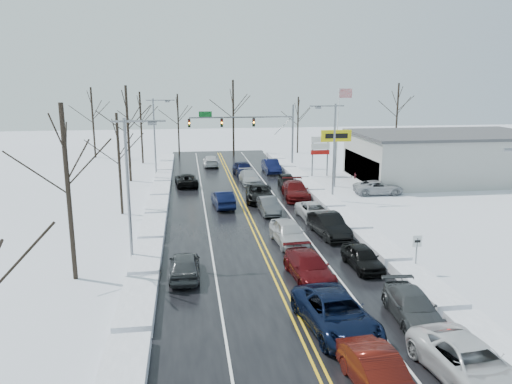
{
  "coord_description": "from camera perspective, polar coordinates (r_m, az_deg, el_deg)",
  "views": [
    {
      "loc": [
        -4.97,
        -34.04,
        11.28
      ],
      "look_at": [
        0.38,
        3.83,
        2.5
      ],
      "focal_mm": 35.0,
      "sensor_mm": 36.0,
      "label": 1
    }
  ],
  "objects": [
    {
      "name": "queued_car_10",
      "position": [
        21.78,
        23.15,
        -19.4
      ],
      "size": [
        3.15,
        5.84,
        1.56
      ],
      "primitive_type": "imported",
      "rotation": [
        0.0,
        0.0,
        0.1
      ],
      "color": "silver",
      "rests_on": "ground"
    },
    {
      "name": "queued_car_3",
      "position": [
        29.24,
        6.03,
        -9.84
      ],
      "size": [
        2.42,
        5.19,
        1.47
      ],
      "primitive_type": "imported",
      "rotation": [
        0.0,
        0.0,
        0.07
      ],
      "color": "#4A090C",
      "rests_on": "ground"
    },
    {
      "name": "queued_car_5",
      "position": [
        42.56,
        1.45,
        -2.44
      ],
      "size": [
        1.58,
        4.2,
        1.37
      ],
      "primitive_type": "imported",
      "rotation": [
        0.0,
        0.0,
        0.03
      ],
      "color": "#45474A",
      "rests_on": "ground"
    },
    {
      "name": "flagpole",
      "position": [
        67.35,
        9.49,
        8.2
      ],
      "size": [
        1.87,
        1.2,
        10.0
      ],
      "color": "silver",
      "rests_on": "ground"
    },
    {
      "name": "queued_car_17",
      "position": [
        60.74,
        1.74,
        2.22
      ],
      "size": [
        1.82,
        4.94,
        1.62
      ],
      "primitive_type": "imported",
      "rotation": [
        0.0,
        0.0,
        0.02
      ],
      "color": "black",
      "rests_on": "ground"
    },
    {
      "name": "tree_far_d",
      "position": [
        76.63,
        4.83,
        8.89
      ],
      "size": [
        3.4,
        3.4,
        8.5
      ],
      "color": "#2D231C",
      "rests_on": "ground"
    },
    {
      "name": "parked_car_2",
      "position": [
        59.42,
        11.65,
        1.72
      ],
      "size": [
        1.91,
        4.52,
        1.53
      ],
      "primitive_type": "imported",
      "rotation": [
        0.0,
        0.0,
        3.12
      ],
      "color": "#48090F",
      "rests_on": "ground"
    },
    {
      "name": "streetlight_ne",
      "position": [
        46.38,
        8.69,
        5.39
      ],
      "size": [
        3.2,
        0.25,
        9.0
      ],
      "color": "slate",
      "rests_on": "ground"
    },
    {
      "name": "tree_far_c",
      "position": [
        73.46,
        -2.63,
        10.11
      ],
      "size": [
        4.4,
        4.4,
        11.0
      ],
      "color": "#2D231C",
      "rests_on": "ground"
    },
    {
      "name": "queued_car_11",
      "position": [
        25.65,
        17.36,
        -13.79
      ],
      "size": [
        2.3,
        4.9,
        1.38
      ],
      "primitive_type": "imported",
      "rotation": [
        0.0,
        0.0,
        -0.08
      ],
      "color": "#383A3C",
      "rests_on": "ground"
    },
    {
      "name": "tree_left_b",
      "position": [
        29.11,
        -20.95,
        3.59
      ],
      "size": [
        4.0,
        4.0,
        10.0
      ],
      "color": "#2D231C",
      "rests_on": "ground"
    },
    {
      "name": "speed_limit_sign",
      "position": [
        30.73,
        17.91,
        -6.02
      ],
      "size": [
        0.55,
        0.09,
        2.35
      ],
      "color": "slate",
      "rests_on": "ground"
    },
    {
      "name": "queued_car_4",
      "position": [
        34.98,
        3.71,
        -5.91
      ],
      "size": [
        2.3,
        4.95,
        1.64
      ],
      "primitive_type": "imported",
      "rotation": [
        0.0,
        0.0,
        0.08
      ],
      "color": "#BCBCBF",
      "rests_on": "ground"
    },
    {
      "name": "queued_car_14",
      "position": [
        41.03,
        6.66,
        -3.12
      ],
      "size": [
        2.48,
        4.91,
        1.33
      ],
      "primitive_type": "imported",
      "rotation": [
        0.0,
        0.0,
        0.06
      ],
      "color": "silver",
      "rests_on": "ground"
    },
    {
      "name": "queued_car_13",
      "position": [
        37.0,
        8.29,
        -4.96
      ],
      "size": [
        2.22,
        5.12,
        1.64
      ],
      "primitive_type": "imported",
      "rotation": [
        0.0,
        0.0,
        0.1
      ],
      "color": "black",
      "rests_on": "ground"
    },
    {
      "name": "streetlight_nw",
      "position": [
        58.44,
        -11.34,
        6.82
      ],
      "size": [
        3.2,
        0.25,
        9.0
      ],
      "color": "slate",
      "rests_on": "ground"
    },
    {
      "name": "tree_far_b",
      "position": [
        75.21,
        -8.92,
        8.97
      ],
      "size": [
        3.6,
        3.6,
        9.0
      ],
      "color": "#2D231C",
      "rests_on": "ground"
    },
    {
      "name": "parked_car_0",
      "position": [
        50.99,
        13.78,
        -0.23
      ],
      "size": [
        4.97,
        2.48,
        1.35
      ],
      "primitive_type": "imported",
      "rotation": [
        0.0,
        0.0,
        1.52
      ],
      "color": "#ACAEB4",
      "rests_on": "ground"
    },
    {
      "name": "snow_bank_right",
      "position": [
        39.8,
        10.75,
        -3.77
      ],
      "size": [
        1.78,
        72.0,
        0.61
      ],
      "primitive_type": "cube",
      "color": "white",
      "rests_on": "ground"
    },
    {
      "name": "oncoming_car_3",
      "position": [
        29.6,
        -8.12,
        -9.61
      ],
      "size": [
        1.84,
        4.39,
        1.48
      ],
      "primitive_type": "imported",
      "rotation": [
        0.0,
        0.0,
        3.12
      ],
      "color": "#383A3C",
      "rests_on": "ground"
    },
    {
      "name": "used_vehicles_sign",
      "position": [
        58.68,
        7.35,
        5.03
      ],
      "size": [
        2.2,
        0.22,
        4.65
      ],
      "color": "slate",
      "rests_on": "ground"
    },
    {
      "name": "queued_car_2",
      "position": [
        23.99,
        9.07,
        -15.3
      ],
      "size": [
        3.35,
        6.15,
        1.63
      ],
      "primitive_type": "imported",
      "rotation": [
        0.0,
        0.0,
        0.11
      ],
      "color": "black",
      "rests_on": "ground"
    },
    {
      "name": "streetlight_sw",
      "position": [
        30.81,
        -14.09,
        1.36
      ],
      "size": [
        3.2,
        0.25,
        9.0
      ],
      "color": "slate",
      "rests_on": "ground"
    },
    {
      "name": "queued_car_7",
      "position": [
        54.42,
        -0.74,
        0.97
      ],
      "size": [
        2.12,
        4.88,
        1.4
      ],
      "primitive_type": "imported",
      "rotation": [
        0.0,
        0.0,
        0.03
      ],
      "color": "#A4A7AC",
      "rests_on": "ground"
    },
    {
      "name": "tree_far_a",
      "position": [
        75.3,
        -18.22,
        9.03
      ],
      "size": [
        4.0,
        4.0,
        10.0
      ],
      "color": "#2D231C",
      "rests_on": "ground"
    },
    {
      "name": "oncoming_car_2",
      "position": [
        65.5,
        -5.18,
        2.96
      ],
      "size": [
        1.97,
        4.81,
        1.4
      ],
      "primitive_type": "imported",
      "rotation": [
        0.0,
        0.0,
        3.14
      ],
      "color": "silver",
      "rests_on": "ground"
    },
    {
      "name": "ground",
      "position": [
        36.2,
        0.25,
        -5.22
      ],
      "size": [
        160.0,
        160.0,
        0.0
      ],
      "primitive_type": "plane",
      "color": "silver",
      "rests_on": "ground"
    },
    {
      "name": "snow_bank_left",
      "position": [
        37.85,
        -11.69,
        -4.68
      ],
      "size": [
        1.78,
        72.0,
        0.61
      ],
      "primitive_type": "cube",
      "color": "white",
      "rests_on": "ground"
    },
    {
      "name": "tree_left_c",
      "position": [
        42.74,
        -15.48,
        5.28
      ],
      "size": [
        3.4,
        3.4,
        8.5
      ],
      "color": "#2D231C",
      "rests_on": "ground"
    },
    {
      "name": "queued_car_16",
      "position": [
        52.5,
        3.55,
        0.5
      ],
      "size": [
        2.03,
        4.39,
        1.46
      ],
      "primitive_type": "imported",
      "rotation": [
        0.0,
        0.0,
        -0.07
      ],
      "color": "black",
      "rests_on": "ground"
    },
    {
      "name": "queued_car_8",
      "position": [
        58.65,
        -1.46,
        1.84
      ],
      "size": [
        2.43,
        5.16,
        1.71
      ],
      "primitive_type": "imported",
      "rotation": [
        0.0,
        0.0,
        0.08
      ],
      "color": "black",
      "rests_on": "ground"
    },
    {
      "name": "tree_left_d",
      "position": [
        56.52,
        -14.51,
        8.52
      ],
      "size": [
        4.2,
        4.2,
        10.5
      ],
      "color": "#2D231C",
      "rests_on": "ground"
    },
    {
      "name": "tires_plus_sign",
      "position": [
        52.75,
        9.12,
        5.92
      ],
      "size": [
        3.2,
        0.34,
        6.0
      ],
      "color": "slate",
      "rests_on": "ground"
    },
    {
      "name": "queued_car_15",
      "position": [
        47.82,
        4.53,
        -0.75
      ],
      "size": [
        2.68,
        5.75,
        1.63
      ],
      "primitive_type": "imported",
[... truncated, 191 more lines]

